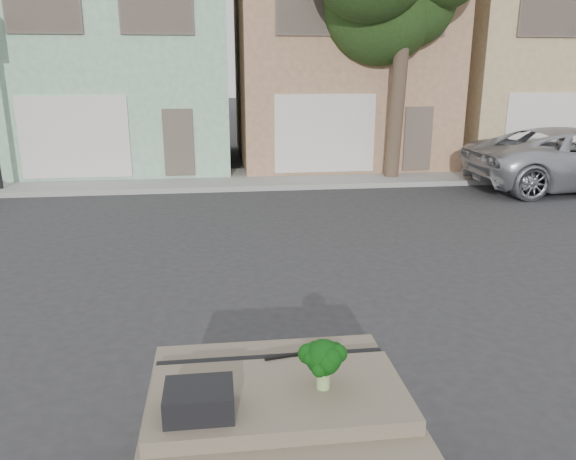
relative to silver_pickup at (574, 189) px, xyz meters
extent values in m
plane|color=#303033|center=(-10.02, -8.20, 0.00)|extent=(120.00, 120.00, 0.00)
cube|color=gray|center=(-10.02, 2.30, 0.07)|extent=(40.00, 3.00, 0.15)
cube|color=#90BF9A|center=(-13.52, 6.30, 3.77)|extent=(7.20, 8.20, 7.55)
cube|color=#A4795A|center=(-6.02, 6.30, 3.77)|extent=(7.20, 8.20, 7.55)
cube|color=tan|center=(1.48, 6.30, 3.77)|extent=(7.20, 8.20, 7.55)
imported|color=#AEAFB6|center=(0.00, 0.00, 0.00)|extent=(6.41, 3.03, 1.77)
cube|color=#233D17|center=(-5.02, 1.60, 4.25)|extent=(4.40, 4.00, 8.50)
cube|color=#6D6250|center=(-10.02, -11.20, 0.56)|extent=(2.00, 1.80, 1.12)
cube|color=black|center=(-10.60, -11.55, 1.22)|extent=(0.48, 0.38, 0.20)
cube|color=black|center=(-9.74, -10.82, 1.13)|extent=(0.69, 0.15, 0.02)
cube|color=black|center=(-9.68, -11.35, 1.32)|extent=(0.46, 0.46, 0.40)
camera|label=1|loc=(-10.41, -15.01, 3.45)|focal=35.00mm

